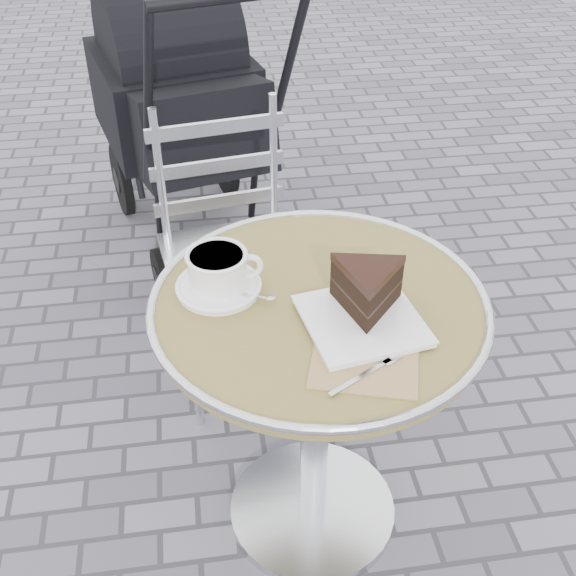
{
  "coord_description": "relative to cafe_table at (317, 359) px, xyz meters",
  "views": [
    {
      "loc": [
        -0.24,
        -1.15,
        1.67
      ],
      "look_at": [
        -0.07,
        -0.01,
        0.78
      ],
      "focal_mm": 45.0,
      "sensor_mm": 36.0,
      "label": 1
    }
  ],
  "objects": [
    {
      "name": "baby_stroller",
      "position": [
        -0.25,
        1.46,
        -0.05
      ],
      "size": [
        0.74,
        1.18,
        1.14
      ],
      "rotation": [
        0.0,
        0.0,
        0.24
      ],
      "color": "black",
      "rests_on": "ground"
    },
    {
      "name": "cake_plate_set",
      "position": [
        0.08,
        -0.06,
        0.22
      ],
      "size": [
        0.27,
        0.36,
        0.12
      ],
      "rotation": [
        0.0,
        0.0,
        0.16
      ],
      "color": "#A27F59",
      "rests_on": "cafe_table"
    },
    {
      "name": "bistro_chair",
      "position": [
        -0.15,
        0.65,
        -0.02
      ],
      "size": [
        0.45,
        0.45,
        0.88
      ],
      "rotation": [
        0.0,
        0.0,
        0.15
      ],
      "color": "silver",
      "rests_on": "ground"
    },
    {
      "name": "cafe_table",
      "position": [
        0.0,
        0.0,
        0.0
      ],
      "size": [
        0.72,
        0.72,
        0.74
      ],
      "color": "silver",
      "rests_on": "ground"
    },
    {
      "name": "ground",
      "position": [
        0.0,
        0.0,
        -0.57
      ],
      "size": [
        80.0,
        80.0,
        0.0
      ],
      "primitive_type": "plane",
      "color": "slate",
      "rests_on": "ground"
    },
    {
      "name": "cappuccino_set",
      "position": [
        -0.2,
        0.07,
        0.21
      ],
      "size": [
        0.2,
        0.18,
        0.09
      ],
      "rotation": [
        0.0,
        0.0,
        0.05
      ],
      "color": "white",
      "rests_on": "cafe_table"
    }
  ]
}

